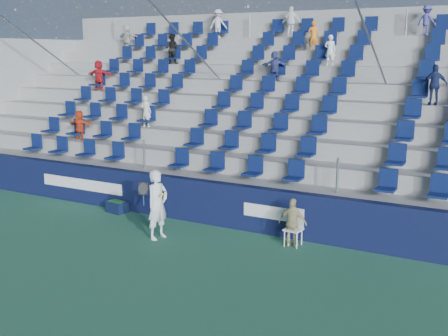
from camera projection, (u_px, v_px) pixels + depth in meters
name	position (u px, v px, depth m)	size (l,w,h in m)	color
ground	(156.00, 263.00, 12.69)	(70.00, 70.00, 0.00)	#2E6C4C
sponsor_wall	(224.00, 205.00, 15.27)	(24.00, 0.32, 1.20)	#0F1538
grandstand	(295.00, 127.00, 19.32)	(24.00, 8.17, 6.63)	#999A95
tennis_player	(158.00, 204.00, 14.18)	(0.69, 0.71, 1.78)	silver
line_judge_chair	(295.00, 225.00, 13.77)	(0.44, 0.45, 0.91)	white
line_judge	(293.00, 223.00, 13.63)	(0.71, 0.29, 1.21)	tan
ball_bin	(117.00, 206.00, 16.63)	(0.67, 0.49, 0.34)	black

